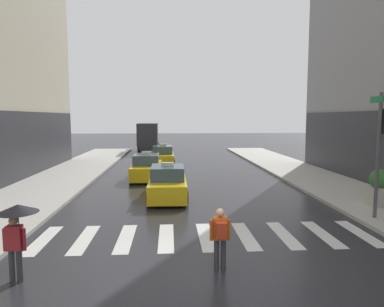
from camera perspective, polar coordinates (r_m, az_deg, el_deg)
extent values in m
plane|color=#26262B|center=(9.27, 4.42, -19.71)|extent=(160.00, 160.00, 0.00)
cube|color=silver|center=(12.68, -23.42, -12.98)|extent=(0.50, 2.80, 0.01)
cube|color=silver|center=(12.30, -17.33, -13.35)|extent=(0.50, 2.80, 0.01)
cube|color=silver|center=(12.06, -10.90, -13.58)|extent=(0.50, 2.80, 0.01)
cube|color=silver|center=(11.96, -4.28, -13.64)|extent=(0.50, 2.80, 0.01)
cube|color=silver|center=(12.02, 2.35, -13.52)|extent=(0.50, 2.80, 0.01)
cube|color=silver|center=(12.23, 8.82, -13.24)|extent=(0.50, 2.80, 0.01)
cube|color=silver|center=(12.58, 14.99, -12.83)|extent=(0.50, 2.80, 0.01)
cube|color=silver|center=(13.07, 20.74, -12.30)|extent=(0.50, 2.80, 0.01)
cube|color=silver|center=(13.67, 26.01, -11.72)|extent=(0.50, 2.80, 0.01)
cylinder|color=#47474C|center=(14.94, 28.38, -0.38)|extent=(0.14, 0.14, 4.80)
cube|color=#196638|center=(15.00, 28.26, 7.88)|extent=(0.04, 0.84, 0.24)
cube|color=yellow|center=(17.41, -4.04, -5.49)|extent=(1.83, 4.51, 0.84)
cube|color=#384C5B|center=(17.18, -4.06, -3.14)|extent=(1.62, 2.11, 0.64)
cube|color=silver|center=(17.12, -4.07, -1.78)|extent=(0.60, 0.24, 0.18)
cylinder|color=black|center=(18.81, -6.59, -5.37)|extent=(0.23, 0.66, 0.66)
cylinder|color=black|center=(18.78, -1.36, -5.35)|extent=(0.23, 0.66, 0.66)
cylinder|color=black|center=(16.17, -7.15, -7.25)|extent=(0.23, 0.66, 0.66)
cylinder|color=black|center=(16.15, -1.03, -7.22)|extent=(0.23, 0.66, 0.66)
cube|color=#F2EAB2|center=(19.65, -5.79, -4.06)|extent=(0.20, 0.04, 0.14)
cube|color=#F2EAB2|center=(19.63, -2.11, -4.04)|extent=(0.20, 0.04, 0.14)
cube|color=yellow|center=(22.86, -7.49, -2.77)|extent=(1.84, 4.52, 0.84)
cube|color=#384C5B|center=(22.66, -7.54, -0.96)|extent=(1.62, 2.12, 0.64)
cube|color=silver|center=(22.62, -7.55, 0.07)|extent=(0.60, 0.25, 0.18)
cylinder|color=black|center=(24.31, -9.26, -2.83)|extent=(0.23, 0.66, 0.66)
cylinder|color=black|center=(24.18, -5.22, -2.82)|extent=(0.23, 0.66, 0.66)
cylinder|color=black|center=(21.66, -10.01, -3.92)|extent=(0.23, 0.66, 0.66)
cylinder|color=black|center=(21.52, -5.48, -3.92)|extent=(0.23, 0.66, 0.66)
cube|color=#F2EAB2|center=(25.15, -8.54, -1.89)|extent=(0.20, 0.04, 0.14)
cube|color=#F2EAB2|center=(25.06, -5.67, -1.88)|extent=(0.20, 0.04, 0.14)
cube|color=yellow|center=(29.48, -4.86, -0.78)|extent=(1.88, 4.53, 0.84)
cube|color=#384C5B|center=(29.30, -4.87, 0.63)|extent=(1.64, 2.13, 0.64)
cube|color=silver|center=(29.27, -4.88, 1.43)|extent=(0.60, 0.25, 0.18)
cylinder|color=black|center=(30.86, -6.43, -0.93)|extent=(0.23, 0.66, 0.66)
cylinder|color=black|center=(30.86, -3.26, -0.90)|extent=(0.23, 0.66, 0.66)
cylinder|color=black|center=(28.18, -6.60, -1.58)|extent=(0.23, 0.66, 0.66)
cylinder|color=black|center=(28.18, -3.12, -1.55)|extent=(0.23, 0.66, 0.66)
cube|color=#F2EAB2|center=(31.74, -5.98, -0.23)|extent=(0.20, 0.04, 0.14)
cube|color=#F2EAB2|center=(31.73, -3.71, -0.21)|extent=(0.20, 0.04, 0.14)
cube|color=#2D2D2D|center=(40.79, -7.21, 1.19)|extent=(1.87, 6.62, 0.40)
cube|color=silver|center=(43.99, -7.02, 3.17)|extent=(2.12, 1.82, 2.10)
cube|color=#384C5B|center=(44.90, -6.97, 3.70)|extent=(1.89, 0.06, 0.95)
cube|color=#2D2D33|center=(39.79, -7.30, 3.16)|extent=(2.25, 4.82, 2.50)
cylinder|color=black|center=(43.95, -8.31, 1.25)|extent=(0.29, 0.90, 0.90)
cylinder|color=black|center=(43.85, -5.70, 1.28)|extent=(0.29, 0.90, 0.90)
cylinder|color=black|center=(39.44, -8.76, 0.71)|extent=(0.29, 0.90, 0.90)
cylinder|color=black|center=(39.33, -5.85, 0.74)|extent=(0.29, 0.90, 0.90)
cylinder|color=#333338|center=(9.88, -27.60, -16.14)|extent=(0.14, 0.14, 0.82)
cylinder|color=#333338|center=(9.81, -26.60, -16.24)|extent=(0.14, 0.14, 0.82)
cube|color=maroon|center=(9.61, -27.31, -12.25)|extent=(0.36, 0.24, 0.60)
sphere|color=#9E7051|center=(9.49, -27.43, -9.84)|extent=(0.22, 0.22, 0.22)
cylinder|color=maroon|center=(9.72, -28.57, -12.42)|extent=(0.09, 0.09, 0.55)
cylinder|color=maroon|center=(9.53, -26.00, -12.64)|extent=(0.09, 0.09, 0.55)
cylinder|color=#4C4C4C|center=(9.47, -26.72, -10.58)|extent=(0.02, 0.02, 1.00)
cone|color=black|center=(9.37, -26.84, -8.11)|extent=(0.96, 0.96, 0.20)
cylinder|color=#333338|center=(9.53, 4.07, -16.29)|extent=(0.14, 0.14, 0.82)
cylinder|color=#333338|center=(9.55, 5.18, -16.24)|extent=(0.14, 0.14, 0.82)
cube|color=#BF5119|center=(9.29, 4.66, -12.21)|extent=(0.36, 0.24, 0.60)
sphere|color=tan|center=(9.17, 4.69, -9.71)|extent=(0.22, 0.22, 0.22)
cylinder|color=#BF5119|center=(9.28, 3.22, -12.55)|extent=(0.09, 0.09, 0.55)
cylinder|color=#BF5119|center=(9.34, 6.09, -12.44)|extent=(0.09, 0.09, 0.55)
cube|color=#B23319|center=(9.08, 4.87, -12.52)|extent=(0.28, 0.18, 0.40)
cube|color=#A8A399|center=(17.53, 28.53, -6.17)|extent=(1.10, 1.10, 0.80)
sphere|color=#33662D|center=(17.40, 28.65, -3.75)|extent=(0.90, 0.90, 0.90)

